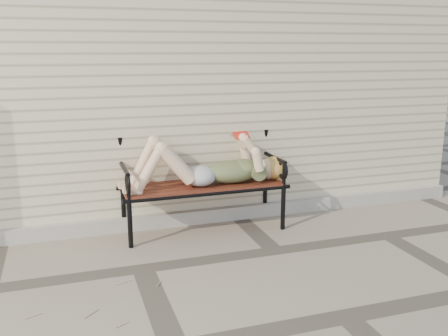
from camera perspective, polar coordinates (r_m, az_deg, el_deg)
name	(u,v)px	position (r m, az deg, el deg)	size (l,w,h in m)	color
ground	(143,269)	(4.47, -9.24, -11.28)	(80.00, 80.00, 0.00)	gray
house_wall	(103,76)	(7.06, -13.70, 10.20)	(8.00, 4.00, 3.00)	beige
foundation_strip	(128,224)	(5.34, -10.96, -6.31)	(8.00, 0.10, 0.15)	#A5A195
garden_bench	(200,167)	(5.22, -2.73, 0.14)	(1.81, 0.72, 1.17)	black
reading_woman	(205,166)	(5.08, -2.14, 0.22)	(1.71, 0.39, 0.54)	#0A3948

